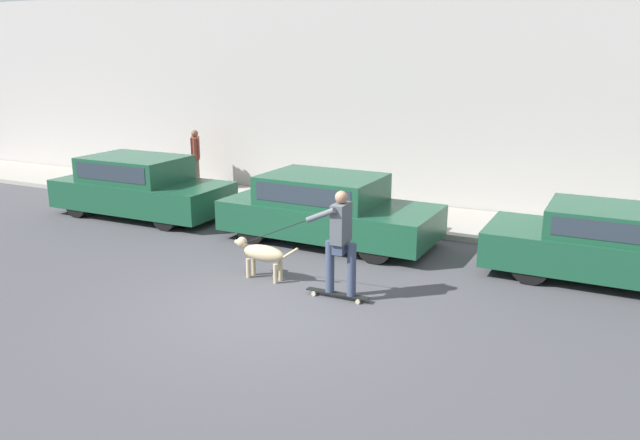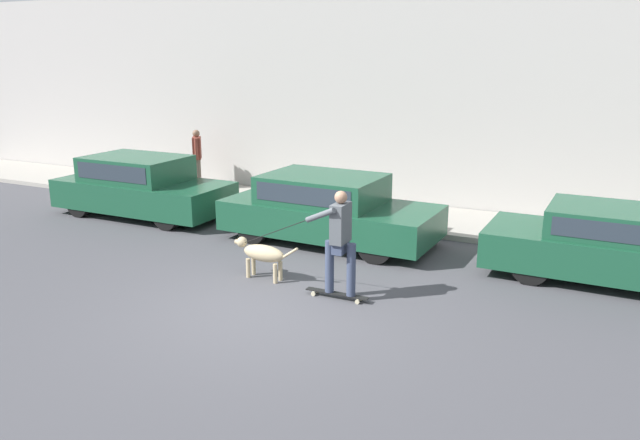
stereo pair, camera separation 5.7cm
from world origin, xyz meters
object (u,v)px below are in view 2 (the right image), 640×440
(dog, at_px, (262,254))
(skateboarder, at_px, (340,238))
(parked_car_2, at_px, (626,248))
(pedestrian_with_bag, at_px, (197,156))
(parked_car_0, at_px, (142,187))
(parked_car_1, at_px, (328,210))

(dog, relative_size, skateboarder, 0.52)
(parked_car_2, relative_size, skateboarder, 1.87)
(parked_car_2, bearing_deg, dog, -155.16)
(parked_car_2, relative_size, pedestrian_with_bag, 2.86)
(parked_car_2, relative_size, dog, 3.61)
(parked_car_0, bearing_deg, parked_car_2, -0.05)
(dog, distance_m, skateboarder, 1.63)
(pedestrian_with_bag, bearing_deg, parked_car_1, -60.54)
(parked_car_1, xyz_separation_m, skateboarder, (1.45, -2.65, 0.31))
(parked_car_0, relative_size, parked_car_2, 0.91)
(parked_car_2, bearing_deg, skateboarder, -144.86)
(skateboarder, bearing_deg, parked_car_2, -145.92)
(parked_car_2, bearing_deg, parked_car_0, -179.17)
(parked_car_1, relative_size, skateboarder, 1.78)
(parked_car_1, distance_m, skateboarder, 3.04)
(parked_car_1, relative_size, parked_car_2, 0.95)
(parked_car_1, height_order, parked_car_2, parked_car_1)
(parked_car_1, xyz_separation_m, pedestrian_with_bag, (-5.15, 2.64, 0.32))
(parked_car_2, xyz_separation_m, skateboarder, (-3.88, -2.65, 0.36))
(parked_car_0, distance_m, parked_car_1, 4.76)
(skateboarder, height_order, pedestrian_with_bag, skateboarder)
(parked_car_1, bearing_deg, pedestrian_with_bag, 154.55)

